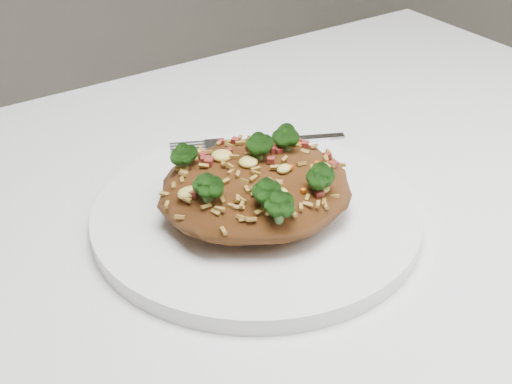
% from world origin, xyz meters
% --- Properties ---
extents(plate, '(0.26, 0.26, 0.01)m').
position_xyz_m(plate, '(0.12, 0.07, 0.76)').
color(plate, white).
rests_on(plate, dining_table).
extents(fried_rice, '(0.15, 0.14, 0.06)m').
position_xyz_m(fried_rice, '(0.12, 0.07, 0.79)').
color(fried_rice, brown).
rests_on(fried_rice, plate).
extents(fork, '(0.15, 0.08, 0.00)m').
position_xyz_m(fork, '(0.19, 0.16, 0.77)').
color(fork, silver).
rests_on(fork, plate).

